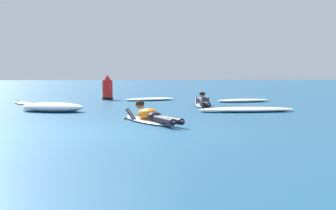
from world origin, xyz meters
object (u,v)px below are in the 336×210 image
Objects in this scene: drifting_surfboard at (24,103)px; channel_marker_buoy at (108,90)px; surfer_far at (203,102)px; surfer_near at (150,117)px.

channel_marker_buoy reaches higher than drifting_surfboard.
surfer_far is 2.31× the size of channel_marker_buoy.
surfer_near is 1.03× the size of surfer_far.
drifting_surfboard is (-6.50, 1.91, -0.10)m from surfer_far.
surfer_near is at bearing -82.82° from channel_marker_buoy.
surfer_near is 7.97m from drifting_surfboard.
channel_marker_buoy reaches higher than surfer_far.
surfer_near is 1.26× the size of drifting_surfboard.
surfer_far is at bearing -16.40° from drifting_surfboard.
surfer_near is 2.37× the size of channel_marker_buoy.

